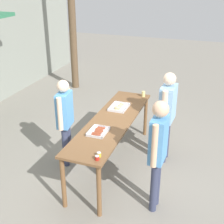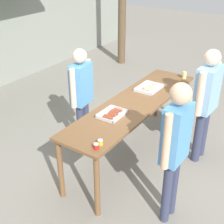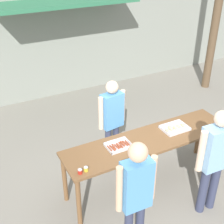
{
  "view_description": "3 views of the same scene",
  "coord_description": "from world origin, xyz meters",
  "px_view_note": "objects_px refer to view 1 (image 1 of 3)",
  "views": [
    {
      "loc": [
        -4.63,
        -1.68,
        3.33
      ],
      "look_at": [
        0.0,
        0.0,
        1.07
      ],
      "focal_mm": 50.0,
      "sensor_mm": 36.0,
      "label": 1
    },
    {
      "loc": [
        -3.54,
        -2.0,
        2.93
      ],
      "look_at": [
        -0.52,
        0.05,
        0.97
      ],
      "focal_mm": 50.0,
      "sensor_mm": 36.0,
      "label": 2
    },
    {
      "loc": [
        -2.37,
        -3.27,
        3.71
      ],
      "look_at": [
        -0.24,
        0.8,
        1.07
      ],
      "focal_mm": 50.0,
      "sensor_mm": 36.0,
      "label": 3
    }
  ],
  "objects_px": {
    "food_tray_sausages": "(98,132)",
    "condiment_jar_ketchup": "(99,154)",
    "beer_cup": "(143,94)",
    "person_server_behind_table": "(65,115)",
    "food_tray_buns": "(119,107)",
    "person_customer_with_cup": "(167,110)",
    "condiment_jar_mustard": "(97,158)",
    "person_customer_holding_hotdog": "(158,146)"
  },
  "relations": [
    {
      "from": "food_tray_buns",
      "to": "person_server_behind_table",
      "type": "bearing_deg",
      "value": 135.31
    },
    {
      "from": "food_tray_sausages",
      "to": "condiment_jar_mustard",
      "type": "distance_m",
      "value": 0.8
    },
    {
      "from": "food_tray_buns",
      "to": "person_customer_with_cup",
      "type": "height_order",
      "value": "person_customer_with_cup"
    },
    {
      "from": "food_tray_buns",
      "to": "person_customer_with_cup",
      "type": "relative_size",
      "value": 0.25
    },
    {
      "from": "condiment_jar_ketchup",
      "to": "person_customer_with_cup",
      "type": "relative_size",
      "value": 0.04
    },
    {
      "from": "food_tray_sausages",
      "to": "beer_cup",
      "type": "xyz_separation_m",
      "value": [
        1.78,
        -0.28,
        0.04
      ]
    },
    {
      "from": "food_tray_sausages",
      "to": "person_server_behind_table",
      "type": "relative_size",
      "value": 0.23
    },
    {
      "from": "food_tray_buns",
      "to": "person_customer_holding_hotdog",
      "type": "bearing_deg",
      "value": -142.73
    },
    {
      "from": "condiment_jar_ketchup",
      "to": "condiment_jar_mustard",
      "type": "bearing_deg",
      "value": -174.49
    },
    {
      "from": "food_tray_buns",
      "to": "condiment_jar_ketchup",
      "type": "height_order",
      "value": "food_tray_buns"
    },
    {
      "from": "food_tray_sausages",
      "to": "person_customer_holding_hotdog",
      "type": "bearing_deg",
      "value": -108.08
    },
    {
      "from": "condiment_jar_ketchup",
      "to": "person_customer_with_cup",
      "type": "bearing_deg",
      "value": -20.89
    },
    {
      "from": "condiment_jar_mustard",
      "to": "condiment_jar_ketchup",
      "type": "bearing_deg",
      "value": 5.51
    },
    {
      "from": "person_server_behind_table",
      "to": "person_customer_holding_hotdog",
      "type": "relative_size",
      "value": 0.93
    },
    {
      "from": "condiment_jar_mustard",
      "to": "person_customer_with_cup",
      "type": "relative_size",
      "value": 0.04
    },
    {
      "from": "food_tray_sausages",
      "to": "condiment_jar_ketchup",
      "type": "xyz_separation_m",
      "value": [
        -0.65,
        -0.28,
        0.02
      ]
    },
    {
      "from": "food_tray_sausages",
      "to": "person_customer_holding_hotdog",
      "type": "relative_size",
      "value": 0.21
    },
    {
      "from": "condiment_jar_ketchup",
      "to": "beer_cup",
      "type": "relative_size",
      "value": 0.57
    },
    {
      "from": "person_customer_holding_hotdog",
      "to": "food_tray_buns",
      "type": "bearing_deg",
      "value": -140.94
    },
    {
      "from": "condiment_jar_ketchup",
      "to": "person_customer_holding_hotdog",
      "type": "distance_m",
      "value": 0.84
    },
    {
      "from": "food_tray_buns",
      "to": "person_server_behind_table",
      "type": "distance_m",
      "value": 1.07
    },
    {
      "from": "beer_cup",
      "to": "person_customer_with_cup",
      "type": "bearing_deg",
      "value": -139.79
    },
    {
      "from": "beer_cup",
      "to": "person_customer_with_cup",
      "type": "xyz_separation_m",
      "value": [
        -0.75,
        -0.64,
        0.05
      ]
    },
    {
      "from": "condiment_jar_ketchup",
      "to": "beer_cup",
      "type": "bearing_deg",
      "value": -0.09
    },
    {
      "from": "condiment_jar_mustard",
      "to": "person_customer_with_cup",
      "type": "distance_m",
      "value": 1.88
    },
    {
      "from": "condiment_jar_mustard",
      "to": "condiment_jar_ketchup",
      "type": "relative_size",
      "value": 1.0
    },
    {
      "from": "person_server_behind_table",
      "to": "person_customer_with_cup",
      "type": "relative_size",
      "value": 0.95
    },
    {
      "from": "beer_cup",
      "to": "person_server_behind_table",
      "type": "height_order",
      "value": "person_server_behind_table"
    },
    {
      "from": "condiment_jar_ketchup",
      "to": "person_customer_holding_hotdog",
      "type": "bearing_deg",
      "value": -68.08
    },
    {
      "from": "food_tray_buns",
      "to": "beer_cup",
      "type": "relative_size",
      "value": 3.71
    },
    {
      "from": "food_tray_buns",
      "to": "person_server_behind_table",
      "type": "height_order",
      "value": "person_server_behind_table"
    },
    {
      "from": "food_tray_buns",
      "to": "condiment_jar_mustard",
      "type": "relative_size",
      "value": 6.52
    },
    {
      "from": "condiment_jar_ketchup",
      "to": "person_server_behind_table",
      "type": "distance_m",
      "value": 1.39
    },
    {
      "from": "food_tray_sausages",
      "to": "person_server_behind_table",
      "type": "height_order",
      "value": "person_server_behind_table"
    },
    {
      "from": "beer_cup",
      "to": "person_customer_with_cup",
      "type": "height_order",
      "value": "person_customer_with_cup"
    },
    {
      "from": "condiment_jar_mustard",
      "to": "beer_cup",
      "type": "distance_m",
      "value": 2.52
    },
    {
      "from": "food_tray_buns",
      "to": "person_customer_with_cup",
      "type": "xyz_separation_m",
      "value": [
        -0.01,
        -0.92,
        0.09
      ]
    },
    {
      "from": "food_tray_buns",
      "to": "beer_cup",
      "type": "xyz_separation_m",
      "value": [
        0.74,
        -0.29,
        0.04
      ]
    },
    {
      "from": "beer_cup",
      "to": "person_customer_holding_hotdog",
      "type": "bearing_deg",
      "value": -160.16
    },
    {
      "from": "food_tray_buns",
      "to": "condiment_jar_mustard",
      "type": "bearing_deg",
      "value": -170.76
    },
    {
      "from": "beer_cup",
      "to": "person_server_behind_table",
      "type": "xyz_separation_m",
      "value": [
        -1.5,
        1.03,
        0.01
      ]
    },
    {
      "from": "food_tray_sausages",
      "to": "condiment_jar_ketchup",
      "type": "distance_m",
      "value": 0.71
    }
  ]
}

